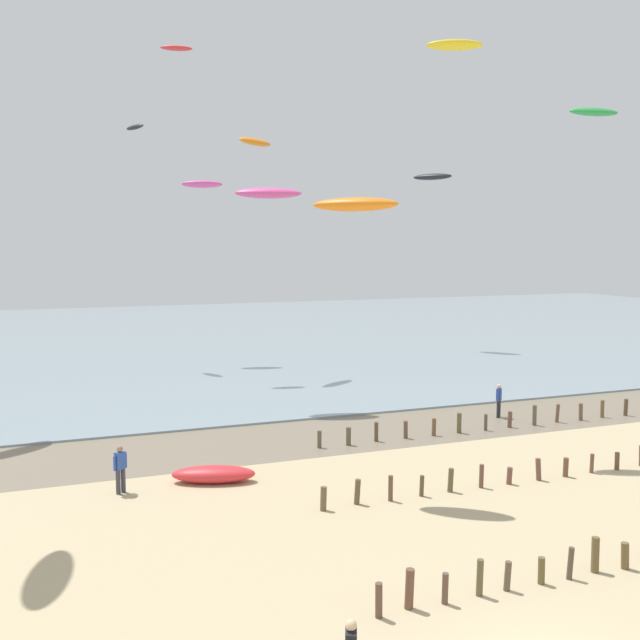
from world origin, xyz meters
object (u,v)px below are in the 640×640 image
kite_aloft_10 (135,127)px  kite_aloft_11 (355,204)px  grounded_kite (214,474)px  person_by_waterline (499,399)px  kite_aloft_3 (268,193)px  kite_aloft_6 (176,48)px  person_left_flank (120,468)px  kite_aloft_8 (432,177)px  kite_aloft_7 (455,45)px  kite_aloft_2 (202,184)px  kite_aloft_5 (255,142)px  kite_aloft_13 (594,112)px

kite_aloft_10 → kite_aloft_11: bearing=-15.7°
kite_aloft_10 → grounded_kite: bearing=-24.8°
person_by_waterline → kite_aloft_11: kite_aloft_11 is taller
kite_aloft_11 → kite_aloft_3: bearing=123.1°
grounded_kite → kite_aloft_6: 31.90m
person_left_flank → kite_aloft_8: kite_aloft_8 is taller
kite_aloft_3 → kite_aloft_6: (-2.65, 11.72, 10.05)m
kite_aloft_8 → kite_aloft_10: size_ratio=1.59×
grounded_kite → kite_aloft_8: bearing=-112.9°
person_by_waterline → kite_aloft_7: bearing=-149.1°
person_by_waterline → kite_aloft_10: kite_aloft_10 is taller
kite_aloft_6 → kite_aloft_7: 23.39m
kite_aloft_2 → kite_aloft_3: 15.84m
person_left_flank → kite_aloft_2: (8.85, 27.69, 12.14)m
person_left_flank → kite_aloft_5: bearing=62.6°
kite_aloft_13 → grounded_kite: bearing=34.7°
kite_aloft_2 → kite_aloft_3: (0.26, -15.76, -1.64)m
kite_aloft_5 → grounded_kite: bearing=37.7°
kite_aloft_13 → kite_aloft_5: bearing=-10.5°
kite_aloft_11 → person_left_flank: bearing=-157.5°
kite_aloft_7 → person_by_waterline: bearing=53.8°
kite_aloft_2 → kite_aloft_5: (2.27, -6.23, 2.34)m
kite_aloft_5 → kite_aloft_7: 19.73m
kite_aloft_7 → kite_aloft_5: bearing=122.6°
kite_aloft_5 → kite_aloft_8: size_ratio=0.89×
kite_aloft_5 → kite_aloft_8: (17.02, 6.61, -1.16)m
kite_aloft_5 → kite_aloft_13: kite_aloft_13 is taller
kite_aloft_2 → kite_aloft_3: size_ratio=0.83×
kite_aloft_6 → kite_aloft_7: bearing=120.5°
kite_aloft_13 → kite_aloft_10: bearing=-17.2°
grounded_kite → kite_aloft_6: size_ratio=1.49×
kite_aloft_7 → kite_aloft_10: bearing=134.6°
grounded_kite → kite_aloft_5: 27.38m
kite_aloft_2 → kite_aloft_8: kite_aloft_8 is taller
kite_aloft_11 → kite_aloft_13: 30.06m
kite_aloft_5 → kite_aloft_10: bearing=-74.5°
kite_aloft_13 → kite_aloft_3: bearing=14.0°
kite_aloft_13 → person_by_waterline: bearing=43.6°
kite_aloft_7 → kite_aloft_10: 27.62m
grounded_kite → kite_aloft_7: (11.10, 2.09, 16.82)m
kite_aloft_8 → kite_aloft_6: bearing=60.6°
grounded_kite → kite_aloft_13: 36.43m
kite_aloft_3 → kite_aloft_13: bearing=-160.1°
kite_aloft_6 → kite_aloft_11: kite_aloft_6 is taller
kite_aloft_5 → kite_aloft_11: (-3.13, -23.61, -5.30)m
person_by_waterline → kite_aloft_5: bearing=115.4°
kite_aloft_8 → kite_aloft_11: bearing=105.4°
kite_aloft_2 → kite_aloft_7: bearing=-63.2°
kite_aloft_7 → kite_aloft_11: 10.42m
person_by_waterline → kite_aloft_3: kite_aloft_3 is taller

